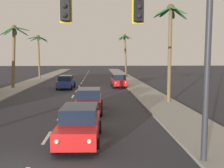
{
  "coord_description": "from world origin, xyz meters",
  "views": [
    {
      "loc": [
        2.51,
        -8.32,
        3.94
      ],
      "look_at": [
        3.45,
        8.0,
        2.2
      ],
      "focal_mm": 40.28,
      "sensor_mm": 36.0,
      "label": 1
    }
  ],
  "objects": [
    {
      "name": "sedan_lead_at_stop_bar",
      "position": [
        1.66,
        3.18,
        0.85
      ],
      "size": [
        2.08,
        4.5,
        1.68
      ],
      "color": "red",
      "rests_on": "ground"
    },
    {
      "name": "palm_right_second",
      "position": [
        8.58,
        12.67,
        6.11
      ],
      "size": [
        3.03,
        3.36,
        8.33
      ],
      "color": "brown",
      "rests_on": "ground"
    },
    {
      "name": "palm_right_farthest",
      "position": [
        7.93,
        41.02,
        5.85
      ],
      "size": [
        2.99,
        3.15,
        8.46
      ],
      "color": "brown",
      "rests_on": "ground"
    },
    {
      "name": "sidewalk_right",
      "position": [
        7.8,
        20.0,
        0.07
      ],
      "size": [
        3.2,
        110.0,
        0.14
      ],
      "primitive_type": "cube",
      "color": "gray",
      "rests_on": "ground"
    },
    {
      "name": "sedan_oncoming_far",
      "position": [
        -1.46,
        23.42,
        0.85
      ],
      "size": [
        2.09,
        4.5,
        1.68
      ],
      "color": "navy",
      "rests_on": "ground"
    },
    {
      "name": "sedan_third_in_queue",
      "position": [
        1.88,
        9.7,
        0.85
      ],
      "size": [
        2.01,
        4.48,
        1.68
      ],
      "color": "maroon",
      "rests_on": "ground"
    },
    {
      "name": "sedan_parked_nearest_kerb",
      "position": [
        5.34,
        24.92,
        0.85
      ],
      "size": [
        2.05,
        4.49,
        1.68
      ],
      "color": "red",
      "rests_on": "ground"
    },
    {
      "name": "sidewalk_left",
      "position": [
        -7.8,
        20.0,
        0.07
      ],
      "size": [
        3.2,
        110.0,
        0.14
      ],
      "primitive_type": "cube",
      "color": "gray",
      "rests_on": "ground"
    },
    {
      "name": "lane_markings",
      "position": [
        0.46,
        20.29,
        0.0
      ],
      "size": [
        4.28,
        89.51,
        0.01
      ],
      "color": "silver",
      "rests_on": "ground"
    },
    {
      "name": "traffic_signal_mast",
      "position": [
        3.05,
        0.44,
        5.05
      ],
      "size": [
        10.1,
        0.41,
        6.95
      ],
      "color": "#2D2D33",
      "rests_on": "ground"
    },
    {
      "name": "palm_left_farthest",
      "position": [
        -7.98,
        37.42,
        5.74
      ],
      "size": [
        3.66,
        3.44,
        7.88
      ],
      "color": "brown",
      "rests_on": "ground"
    },
    {
      "name": "palm_left_third",
      "position": [
        -7.89,
        23.9,
        5.44
      ],
      "size": [
        3.69,
        3.77,
        7.93
      ],
      "color": "brown",
      "rests_on": "ground"
    }
  ]
}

